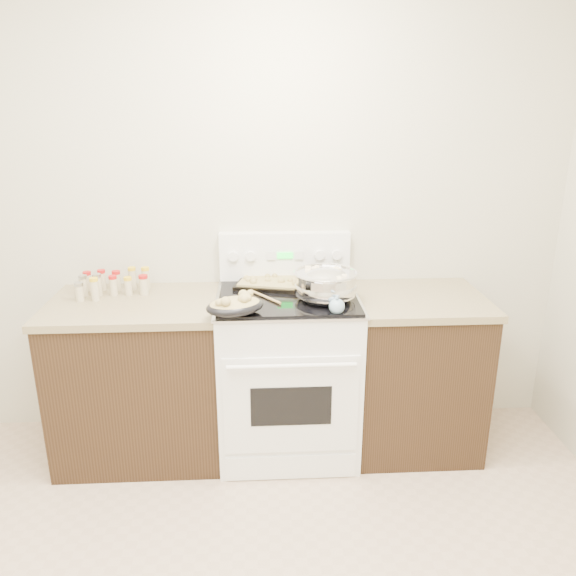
{
  "coord_description": "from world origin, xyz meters",
  "views": [
    {
      "loc": [
        0.19,
        -1.46,
        1.95
      ],
      "look_at": [
        0.35,
        1.37,
        1.0
      ],
      "focal_mm": 35.0,
      "sensor_mm": 36.0,
      "label": 1
    }
  ],
  "objects": [
    {
      "name": "wooden_spoon",
      "position": [
        0.19,
        1.32,
        0.95
      ],
      "size": [
        0.17,
        0.23,
        0.04
      ],
      "color": "tan",
      "rests_on": "kitchen_range"
    },
    {
      "name": "mixing_bowl",
      "position": [
        0.55,
        1.34,
        1.02
      ],
      "size": [
        0.44,
        0.44,
        0.2
      ],
      "color": "silver",
      "rests_on": "kitchen_range"
    },
    {
      "name": "spice_jars",
      "position": [
        -0.63,
        1.56,
        0.98
      ],
      "size": [
        0.38,
        0.24,
        0.13
      ],
      "color": "#BFB28C",
      "rests_on": "counter_left"
    },
    {
      "name": "counter_left",
      "position": [
        -0.48,
        1.43,
        0.46
      ],
      "size": [
        0.93,
        0.67,
        0.92
      ],
      "color": "black",
      "rests_on": "ground"
    },
    {
      "name": "room_shell",
      "position": [
        0.0,
        0.0,
        1.7
      ],
      "size": [
        4.1,
        3.6,
        2.75
      ],
      "color": "beige",
      "rests_on": "ground"
    },
    {
      "name": "roasting_pan",
      "position": [
        0.08,
        1.14,
        0.99
      ],
      "size": [
        0.34,
        0.29,
        0.11
      ],
      "color": "black",
      "rests_on": "kitchen_range"
    },
    {
      "name": "kitchen_range",
      "position": [
        0.35,
        1.42,
        0.49
      ],
      "size": [
        0.78,
        0.73,
        1.22
      ],
      "color": "white",
      "rests_on": "ground"
    },
    {
      "name": "blue_ladle",
      "position": [
        0.59,
        1.16,
        0.98
      ],
      "size": [
        0.12,
        0.27,
        0.1
      ],
      "color": "#7799B2",
      "rests_on": "kitchen_range"
    },
    {
      "name": "counter_right",
      "position": [
        1.08,
        1.43,
        0.46
      ],
      "size": [
        0.73,
        0.67,
        0.92
      ],
      "color": "black",
      "rests_on": "ground"
    },
    {
      "name": "baking_sheet",
      "position": [
        0.26,
        1.59,
        0.96
      ],
      "size": [
        0.43,
        0.35,
        0.06
      ],
      "color": "black",
      "rests_on": "kitchen_range"
    }
  ]
}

